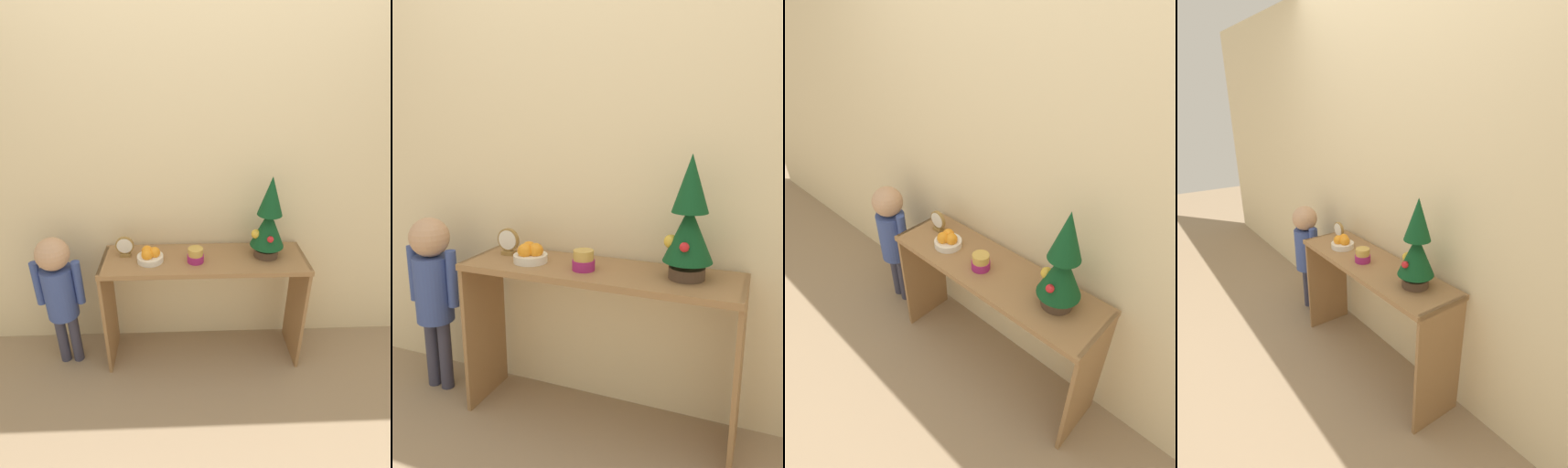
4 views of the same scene
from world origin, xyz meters
TOP-DOWN VIEW (x-y plane):
  - ground_plane at (0.00, 0.00)m, footprint 12.00×12.00m
  - back_wall at (0.00, 0.42)m, footprint 7.00×0.05m
  - console_table at (0.00, 0.19)m, footprint 1.25×0.37m
  - mini_tree at (0.38, 0.20)m, footprint 0.20×0.20m
  - fruit_bowl at (-0.33, 0.16)m, footprint 0.16×0.16m
  - singing_bowl at (-0.05, 0.15)m, footprint 0.10×0.10m
  - desk_clock at (-0.48, 0.23)m, footprint 0.11×0.04m
  - child_figure at (-0.90, 0.15)m, footprint 0.30×0.20m

SIDE VIEW (x-z plane):
  - ground_plane at x=0.00m, z-range 0.00..0.00m
  - console_table at x=0.00m, z-range 0.21..0.98m
  - child_figure at x=-0.90m, z-range 0.13..1.07m
  - fruit_bowl at x=-0.33m, z-range 0.76..0.85m
  - singing_bowl at x=-0.05m, z-range 0.76..0.85m
  - desk_clock at x=-0.48m, z-range 0.77..0.90m
  - mini_tree at x=0.38m, z-range 0.76..1.27m
  - back_wall at x=0.00m, z-range 0.00..2.50m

